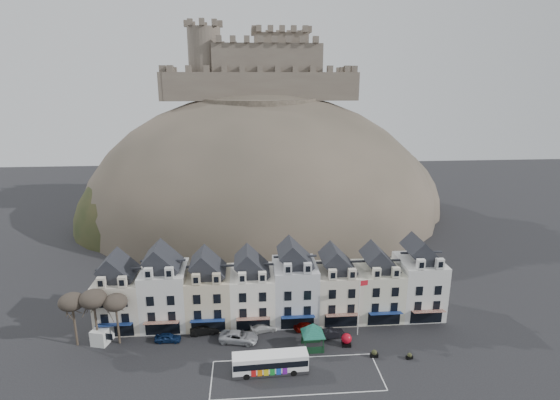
{
  "coord_description": "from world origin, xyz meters",
  "views": [
    {
      "loc": [
        -3.99,
        -47.18,
        37.38
      ],
      "look_at": [
        1.66,
        24.0,
        17.51
      ],
      "focal_mm": 28.0,
      "sensor_mm": 36.0,
      "label": 1
    }
  ],
  "objects_px": {
    "bus_shelter": "(313,329)",
    "red_buoy": "(346,339)",
    "flagpole": "(360,303)",
    "bus": "(270,362)",
    "car_charcoal": "(332,333)",
    "car_maroon": "(306,325)",
    "car_silver": "(239,337)",
    "car_black": "(204,330)",
    "car_navy": "(168,338)",
    "white_van": "(106,331)",
    "car_white": "(263,327)"
  },
  "relations": [
    {
      "from": "bus_shelter",
      "to": "red_buoy",
      "type": "xyz_separation_m",
      "value": [
        5.0,
        0.3,
        -2.16
      ]
    },
    {
      "from": "flagpole",
      "to": "bus",
      "type": "bearing_deg",
      "value": -150.52
    },
    {
      "from": "flagpole",
      "to": "car_charcoal",
      "type": "bearing_deg",
      "value": -174.14
    },
    {
      "from": "bus_shelter",
      "to": "red_buoy",
      "type": "distance_m",
      "value": 5.45
    },
    {
      "from": "car_maroon",
      "to": "car_charcoal",
      "type": "relative_size",
      "value": 0.98
    },
    {
      "from": "bus",
      "to": "car_silver",
      "type": "bearing_deg",
      "value": 117.44
    },
    {
      "from": "bus",
      "to": "car_charcoal",
      "type": "bearing_deg",
      "value": 34.99
    },
    {
      "from": "red_buoy",
      "to": "car_silver",
      "type": "distance_m",
      "value": 15.75
    },
    {
      "from": "car_black",
      "to": "car_navy",
      "type": "bearing_deg",
      "value": 99.23
    },
    {
      "from": "red_buoy",
      "to": "flagpole",
      "type": "height_order",
      "value": "flagpole"
    },
    {
      "from": "car_navy",
      "to": "white_van",
      "type": "bearing_deg",
      "value": 82.89
    },
    {
      "from": "bus",
      "to": "car_charcoal",
      "type": "distance_m",
      "value": 12.14
    },
    {
      "from": "car_silver",
      "to": "car_charcoal",
      "type": "xyz_separation_m",
      "value": [
        13.84,
        0.0,
        -0.12
      ]
    },
    {
      "from": "flagpole",
      "to": "car_silver",
      "type": "xyz_separation_m",
      "value": [
        -18.01,
        -0.43,
        -4.44
      ]
    },
    {
      "from": "red_buoy",
      "to": "car_charcoal",
      "type": "relative_size",
      "value": 0.46
    },
    {
      "from": "car_black",
      "to": "car_maroon",
      "type": "relative_size",
      "value": 1.09
    },
    {
      "from": "bus",
      "to": "flagpole",
      "type": "xyz_separation_m",
      "value": [
        13.78,
        7.79,
        3.68
      ]
    },
    {
      "from": "red_buoy",
      "to": "car_maroon",
      "type": "bearing_deg",
      "value": 138.03
    },
    {
      "from": "car_maroon",
      "to": "car_white",
      "type": "bearing_deg",
      "value": 67.11
    },
    {
      "from": "car_white",
      "to": "red_buoy",
      "type": "bearing_deg",
      "value": -123.08
    },
    {
      "from": "bus",
      "to": "car_maroon",
      "type": "xyz_separation_m",
      "value": [
        6.17,
        9.86,
        -0.87
      ]
    },
    {
      "from": "car_silver",
      "to": "bus_shelter",
      "type": "bearing_deg",
      "value": -91.22
    },
    {
      "from": "bus",
      "to": "car_navy",
      "type": "distance_m",
      "value": 16.79
    },
    {
      "from": "bus",
      "to": "car_maroon",
      "type": "relative_size",
      "value": 2.52
    },
    {
      "from": "white_van",
      "to": "car_navy",
      "type": "height_order",
      "value": "white_van"
    },
    {
      "from": "red_buoy",
      "to": "car_navy",
      "type": "height_order",
      "value": "red_buoy"
    },
    {
      "from": "flagpole",
      "to": "car_charcoal",
      "type": "height_order",
      "value": "flagpole"
    },
    {
      "from": "car_maroon",
      "to": "bus",
      "type": "bearing_deg",
      "value": 125.07
    },
    {
      "from": "car_maroon",
      "to": "car_charcoal",
      "type": "xyz_separation_m",
      "value": [
        3.44,
        -2.5,
        -0.01
      ]
    },
    {
      "from": "car_black",
      "to": "car_white",
      "type": "distance_m",
      "value": 8.97
    },
    {
      "from": "red_buoy",
      "to": "car_navy",
      "type": "bearing_deg",
      "value": 173.38
    },
    {
      "from": "red_buoy",
      "to": "car_silver",
      "type": "xyz_separation_m",
      "value": [
        -15.6,
        2.18,
        -0.17
      ]
    },
    {
      "from": "red_buoy",
      "to": "white_van",
      "type": "distance_m",
      "value": 35.55
    },
    {
      "from": "bus",
      "to": "flagpole",
      "type": "relative_size",
      "value": 1.09
    },
    {
      "from": "car_black",
      "to": "car_charcoal",
      "type": "bearing_deg",
      "value": -105.36
    },
    {
      "from": "car_black",
      "to": "car_charcoal",
      "type": "xyz_separation_m",
      "value": [
        19.05,
        -2.45,
        -0.04
      ]
    },
    {
      "from": "bus",
      "to": "car_navy",
      "type": "bearing_deg",
      "value": 148.28
    },
    {
      "from": "flagpole",
      "to": "car_white",
      "type": "xyz_separation_m",
      "value": [
        -14.24,
        2.07,
        -4.62
      ]
    },
    {
      "from": "flagpole",
      "to": "car_navy",
      "type": "distance_m",
      "value": 28.78
    },
    {
      "from": "flagpole",
      "to": "white_van",
      "type": "distance_m",
      "value": 37.92
    },
    {
      "from": "bus",
      "to": "car_navy",
      "type": "relative_size",
      "value": 2.62
    },
    {
      "from": "car_navy",
      "to": "car_silver",
      "type": "relative_size",
      "value": 0.68
    },
    {
      "from": "bus_shelter",
      "to": "car_navy",
      "type": "distance_m",
      "value": 21.4
    },
    {
      "from": "bus_shelter",
      "to": "car_maroon",
      "type": "bearing_deg",
      "value": 90.39
    },
    {
      "from": "bus",
      "to": "car_white",
      "type": "bearing_deg",
      "value": 90.27
    },
    {
      "from": "bus",
      "to": "car_white",
      "type": "distance_m",
      "value": 9.92
    },
    {
      "from": "car_navy",
      "to": "bus",
      "type": "bearing_deg",
      "value": -116.2
    },
    {
      "from": "bus_shelter",
      "to": "flagpole",
      "type": "xyz_separation_m",
      "value": [
        7.41,
        2.91,
        2.11
      ]
    },
    {
      "from": "car_maroon",
      "to": "car_silver",
      "type": "bearing_deg",
      "value": 80.63
    },
    {
      "from": "bus",
      "to": "white_van",
      "type": "bearing_deg",
      "value": 155.11
    }
  ]
}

